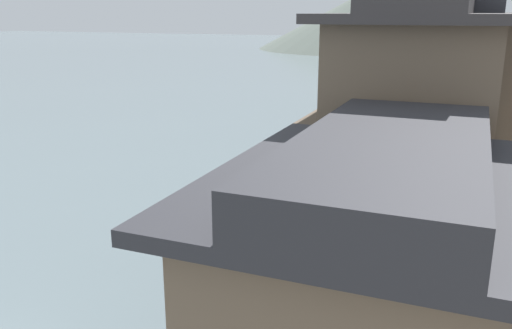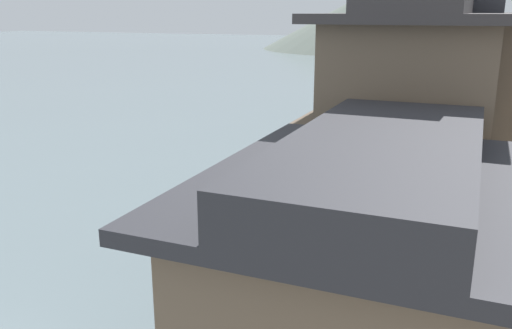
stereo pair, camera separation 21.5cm
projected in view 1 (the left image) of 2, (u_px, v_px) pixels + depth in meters
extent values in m
cube|color=#423328|center=(364.00, 144.00, 37.33)|extent=(1.31, 5.75, 0.20)
cube|color=#423328|center=(373.00, 134.00, 39.65)|extent=(1.00, 0.40, 0.18)
cube|color=#423328|center=(355.00, 150.00, 34.91)|extent=(1.00, 0.40, 0.18)
cube|color=#423328|center=(357.00, 141.00, 37.49)|extent=(0.28, 5.21, 0.08)
cube|color=#423328|center=(372.00, 143.00, 37.09)|extent=(0.28, 5.21, 0.08)
ellipsoid|color=brown|center=(365.00, 139.00, 37.23)|extent=(1.04, 1.41, 0.54)
cube|color=brown|center=(178.00, 229.00, 22.59)|extent=(3.59, 1.19, 0.28)
cube|color=brown|center=(144.00, 218.00, 23.07)|extent=(0.39, 0.99, 0.25)
cube|color=brown|center=(213.00, 229.00, 21.97)|extent=(0.39, 0.99, 0.25)
cube|color=brown|center=(172.00, 230.00, 22.09)|extent=(3.07, 0.16, 0.08)
cube|color=brown|center=(184.00, 221.00, 23.00)|extent=(3.07, 0.16, 0.08)
cube|color=#33281E|center=(349.00, 120.00, 45.64)|extent=(2.89, 5.46, 0.20)
cube|color=#33281E|center=(331.00, 122.00, 43.78)|extent=(0.88, 0.63, 0.18)
cube|color=#33281E|center=(367.00, 114.00, 47.39)|extent=(0.88, 0.63, 0.18)
cube|color=#33281E|center=(354.00, 119.00, 45.33)|extent=(1.95, 4.70, 0.08)
cube|color=#33281E|center=(346.00, 118.00, 45.87)|extent=(1.95, 4.70, 0.08)
cube|color=#423328|center=(323.00, 190.00, 27.66)|extent=(1.80, 4.06, 0.25)
cube|color=#423328|center=(338.00, 177.00, 29.06)|extent=(1.03, 0.54, 0.23)
cube|color=#423328|center=(307.00, 195.00, 26.13)|extent=(1.03, 0.54, 0.23)
cube|color=#423328|center=(314.00, 185.00, 27.88)|extent=(0.72, 3.38, 0.08)
cube|color=#423328|center=(332.00, 188.00, 27.35)|extent=(0.72, 3.38, 0.08)
cube|color=#232326|center=(397.00, 106.00, 52.47)|extent=(1.32, 4.70, 0.26)
cube|color=#232326|center=(402.00, 100.00, 54.27)|extent=(0.88, 0.43, 0.24)
cube|color=#232326|center=(392.00, 106.00, 50.54)|extent=(0.88, 0.43, 0.24)
cube|color=#232326|center=(393.00, 104.00, 52.62)|extent=(0.41, 4.13, 0.08)
cube|color=#232326|center=(402.00, 104.00, 52.24)|extent=(0.41, 4.13, 0.08)
cube|color=#75604C|center=(379.00, 327.00, 9.71)|extent=(4.91, 6.35, 5.20)
cube|color=brown|center=(238.00, 297.00, 10.73)|extent=(0.70, 6.35, 0.16)
cube|color=#2D2D33|center=(389.00, 184.00, 8.97)|extent=(5.81, 7.25, 0.24)
cube|color=#2D2D33|center=(391.00, 156.00, 8.84)|extent=(2.95, 7.25, 0.70)
cube|color=#75604C|center=(411.00, 157.00, 16.03)|extent=(4.14, 6.30, 7.80)
cube|color=brown|center=(331.00, 189.00, 17.26)|extent=(0.70, 6.30, 0.16)
cube|color=brown|center=(334.00, 109.00, 16.55)|extent=(0.70, 6.30, 0.16)
cube|color=#3D3838|center=(423.00, 18.00, 14.93)|extent=(5.04, 7.20, 0.24)
cube|color=#3D3838|center=(424.00, 0.00, 14.80)|extent=(2.49, 7.20, 0.70)
cube|color=brown|center=(447.00, 116.00, 22.35)|extent=(5.32, 6.83, 7.80)
cube|color=#4D4135|center=(373.00, 140.00, 23.80)|extent=(0.70, 6.83, 0.16)
cube|color=#4D4135|center=(376.00, 82.00, 23.09)|extent=(0.70, 6.83, 0.16)
cube|color=#2D2D33|center=(457.00, 16.00, 21.25)|extent=(6.22, 7.73, 0.24)
cube|color=#2D2D33|center=(458.00, 4.00, 21.12)|extent=(3.19, 7.73, 0.70)
cube|color=gray|center=(449.00, 113.00, 30.21)|extent=(4.80, 7.49, 5.20)
cube|color=gray|center=(399.00, 110.00, 31.21)|extent=(0.70, 7.49, 0.16)
cube|color=#4C4238|center=(454.00, 64.00, 29.47)|extent=(5.70, 8.39, 0.24)
cube|color=#4C4238|center=(455.00, 55.00, 29.34)|extent=(2.88, 8.39, 0.70)
cube|color=gray|center=(464.00, 76.00, 36.60)|extent=(5.67, 6.95, 7.80)
cube|color=gray|center=(414.00, 92.00, 38.11)|extent=(0.70, 6.95, 0.16)
cube|color=gray|center=(417.00, 55.00, 37.40)|extent=(0.70, 6.95, 0.16)
cube|color=#4C4238|center=(470.00, 14.00, 35.50)|extent=(6.57, 7.85, 0.24)
cube|color=#4C4238|center=(471.00, 7.00, 35.37)|extent=(3.40, 7.85, 0.70)
cube|color=#7F705B|center=(455.00, 81.00, 44.03)|extent=(4.02, 6.93, 5.20)
cube|color=brown|center=(425.00, 80.00, 44.89)|extent=(0.70, 6.93, 0.16)
cube|color=#3D3838|center=(458.00, 48.00, 43.29)|extent=(4.92, 7.83, 0.24)
cube|color=#3D3838|center=(459.00, 42.00, 43.16)|extent=(2.41, 7.83, 0.70)
cylinder|color=#473828|center=(254.00, 327.00, 13.49)|extent=(0.20, 0.20, 0.94)
cylinder|color=#473828|center=(354.00, 191.00, 23.94)|extent=(0.20, 0.20, 0.76)
cone|color=slate|center=(375.00, 17.00, 133.96)|extent=(57.99, 57.99, 15.33)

